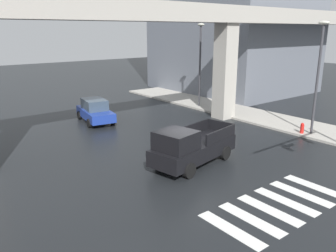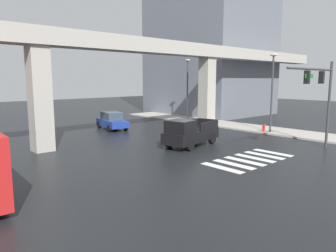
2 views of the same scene
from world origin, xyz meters
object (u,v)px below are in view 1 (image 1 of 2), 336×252
object	(u,v)px
fire_hydrant	(302,129)
sedan_blue	(95,111)
street_lamp_mid_block	(200,56)
street_lamp_near_corner	(319,66)
pickup_truck	(190,147)

from	to	relation	value
fire_hydrant	sedan_blue	bearing A→B (deg)	128.41
street_lamp_mid_block	fire_hydrant	size ratio (longest dim) A/B	8.52
street_lamp_near_corner	fire_hydrant	world-z (taller)	street_lamp_near_corner
pickup_truck	street_lamp_mid_block	world-z (taller)	street_lamp_mid_block
pickup_truck	street_lamp_near_corner	bearing A→B (deg)	-6.31
pickup_truck	fire_hydrant	distance (m)	9.28
street_lamp_near_corner	street_lamp_mid_block	size ratio (longest dim) A/B	1.00
sedan_blue	fire_hydrant	distance (m)	14.70
fire_hydrant	street_lamp_near_corner	bearing A→B (deg)	-47.10
street_lamp_mid_block	fire_hydrant	xyz separation A→B (m)	(-0.40, -10.32, -4.13)
street_lamp_mid_block	fire_hydrant	distance (m)	11.12
fire_hydrant	pickup_truck	bearing A→B (deg)	176.06
pickup_truck	fire_hydrant	xyz separation A→B (m)	(9.24, -0.64, -0.56)
sedan_blue	street_lamp_near_corner	distance (m)	15.73
sedan_blue	fire_hydrant	xyz separation A→B (m)	(9.13, -11.52, -0.42)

